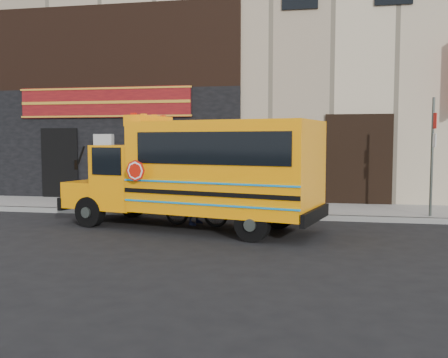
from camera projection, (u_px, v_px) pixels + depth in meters
name	position (u px, v px, depth m)	size (l,w,h in m)	color
ground	(206.00, 234.00, 12.20)	(120.00, 120.00, 0.00)	black
curb	(225.00, 215.00, 14.74)	(40.00, 0.20, 0.15)	gray
sidewalk	(234.00, 208.00, 16.21)	(40.00, 3.00, 0.15)	slate
building	(257.00, 53.00, 21.98)	(20.00, 10.70, 12.00)	#BCAC8D
school_bus	(202.00, 171.00, 12.71)	(7.21, 3.76, 2.92)	black
sign_pole	(432.00, 154.00, 13.88)	(0.09, 0.30, 3.46)	#3F4741
bicycle	(196.00, 206.00, 13.23)	(0.52, 1.83, 1.10)	black
cyclist	(196.00, 190.00, 13.21)	(0.70, 0.46, 1.91)	black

